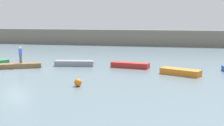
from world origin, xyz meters
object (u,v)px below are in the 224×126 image
mooring_buoy (78,82)px  rowboat_brown (21,66)px  rowboat_orange (180,72)px  rowboat_red (130,65)px  rowboat_grey (74,63)px  person_blue_shirt (20,54)px

mooring_buoy → rowboat_brown: bearing=140.7°
rowboat_brown → rowboat_orange: 14.92m
rowboat_red → mooring_buoy: 9.04m
rowboat_orange → mooring_buoy: 9.20m
rowboat_grey → rowboat_orange: 10.67m
rowboat_grey → person_blue_shirt: bearing=-163.0°
rowboat_brown → person_blue_shirt: 1.12m
rowboat_grey → person_blue_shirt: size_ratio=2.39×
rowboat_brown → rowboat_orange: size_ratio=1.11×
rowboat_orange → person_blue_shirt: (-14.91, 0.51, 1.09)m
person_blue_shirt → mooring_buoy: bearing=-39.3°
rowboat_grey → rowboat_red: bearing=-8.8°
rowboat_orange → mooring_buoy: mooring_buoy is taller
rowboat_grey → mooring_buoy: 9.28m
rowboat_grey → person_blue_shirt: person_blue_shirt is taller
rowboat_brown → rowboat_red: size_ratio=1.03×
rowboat_grey → mooring_buoy: bearing=-78.7°
rowboat_brown → rowboat_orange: rowboat_orange is taller
rowboat_red → person_blue_shirt: (-10.20, -2.30, 1.09)m
rowboat_red → rowboat_orange: rowboat_orange is taller
rowboat_brown → person_blue_shirt: person_blue_shirt is taller
rowboat_brown → rowboat_grey: size_ratio=0.98×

